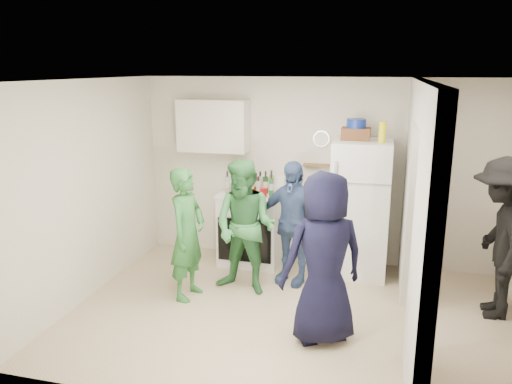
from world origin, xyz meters
TOP-DOWN VIEW (x-y plane):
  - floor at (0.00, 0.00)m, footprint 4.80×4.80m
  - wall_back at (0.00, 1.70)m, footprint 4.80×0.00m
  - wall_front at (0.00, -1.70)m, footprint 4.80×0.00m
  - wall_left at (-2.40, 0.00)m, footprint 0.00×3.40m
  - ceiling at (0.00, 0.00)m, footprint 4.80×4.80m
  - partition_pier_back at (1.20, 1.10)m, footprint 0.12×1.20m
  - partition_pier_front at (1.20, -1.10)m, footprint 0.12×1.20m
  - partition_header at (1.20, 0.00)m, footprint 0.12×1.00m
  - stove at (-0.83, 1.37)m, footprint 0.83×0.69m
  - upper_cabinet at (-1.40, 1.52)m, footprint 0.95×0.34m
  - fridge at (0.61, 1.34)m, footprint 0.72×0.70m
  - wicker_basket at (0.51, 1.39)m, footprint 0.35×0.25m
  - blue_bowl at (0.51, 1.39)m, footprint 0.24×0.24m
  - yellow_cup_stack_top at (0.83, 1.24)m, footprint 0.09×0.09m
  - wall_clock at (0.05, 1.68)m, footprint 0.22×0.02m
  - spice_shelf at (0.00, 1.65)m, footprint 0.35×0.08m
  - yellow_cup_stack_stove at (-0.95, 1.15)m, footprint 0.09×0.09m
  - red_cup at (-0.61, 1.17)m, footprint 0.09×0.09m
  - person_green_left at (-1.26, 0.14)m, footprint 0.44×0.61m
  - person_green_center at (-0.66, 0.45)m, footprint 0.88×0.75m
  - person_denim at (-0.18, 0.85)m, footprint 0.97×0.61m
  - person_navy at (0.36, -0.41)m, footprint 0.99×0.88m
  - person_nook at (2.10, 0.56)m, footprint 0.68×1.14m
  - bottle_a at (-1.11, 1.47)m, footprint 0.07×0.07m
  - bottle_b at (-1.01, 1.28)m, footprint 0.07×0.07m
  - bottle_c at (-0.91, 1.52)m, footprint 0.07×0.07m
  - bottle_d at (-0.82, 1.32)m, footprint 0.08×0.08m
  - bottle_e at (-0.75, 1.56)m, footprint 0.07×0.07m
  - bottle_f at (-0.64, 1.38)m, footprint 0.07×0.07m
  - bottle_g at (-0.58, 1.49)m, footprint 0.07×0.07m
  - bottle_h at (-1.13, 1.27)m, footprint 0.06×0.06m
  - bottle_i at (-0.79, 1.49)m, footprint 0.06×0.06m
  - bottle_j at (-0.53, 1.27)m, footprint 0.06×0.06m
  - bottle_k at (-1.03, 1.41)m, footprint 0.07×0.07m
  - bottle_l at (-0.69, 1.23)m, footprint 0.06×0.06m

SIDE VIEW (x-z plane):
  - floor at x=0.00m, z-range 0.00..0.00m
  - stove at x=-0.83m, z-range 0.00..0.98m
  - person_green_left at x=-1.26m, z-range 0.00..1.54m
  - person_denim at x=-0.18m, z-range 0.00..1.55m
  - person_green_center at x=-0.66m, z-range 0.00..1.60m
  - person_navy at x=0.36m, z-range 0.00..1.70m
  - person_nook at x=2.10m, z-range 0.00..1.74m
  - fridge at x=0.61m, z-range 0.00..1.74m
  - red_cup at x=-0.61m, z-range 0.98..1.10m
  - bottle_i at x=-0.79m, z-range 0.98..1.23m
  - yellow_cup_stack_stove at x=-0.95m, z-range 0.98..1.23m
  - bottle_e at x=-0.75m, z-range 0.98..1.24m
  - bottle_l at x=-0.69m, z-range 0.98..1.25m
  - bottle_c at x=-0.91m, z-range 0.98..1.27m
  - bottle_d at x=-0.82m, z-range 0.98..1.27m
  - bottle_g at x=-0.58m, z-range 0.98..1.28m
  - bottle_b at x=-1.01m, z-range 0.98..1.28m
  - bottle_a at x=-1.11m, z-range 0.98..1.29m
  - bottle_k at x=-1.03m, z-range 0.98..1.29m
  - bottle_h at x=-1.13m, z-range 0.98..1.29m
  - bottle_f at x=-0.64m, z-range 0.98..1.29m
  - bottle_j at x=-0.53m, z-range 0.98..1.29m
  - wall_back at x=0.00m, z-range -1.15..3.65m
  - wall_front at x=0.00m, z-range -1.15..3.65m
  - wall_left at x=-2.40m, z-range -0.45..2.95m
  - partition_pier_back at x=1.20m, z-range 0.00..2.50m
  - partition_pier_front at x=1.20m, z-range 0.00..2.50m
  - spice_shelf at x=0.00m, z-range 1.34..1.36m
  - wall_clock at x=0.05m, z-range 1.59..1.81m
  - wicker_basket at x=0.51m, z-range 1.74..1.89m
  - upper_cabinet at x=-1.40m, z-range 1.50..2.20m
  - yellow_cup_stack_top at x=0.83m, z-range 1.74..1.99m
  - blue_bowl at x=0.51m, z-range 1.89..2.00m
  - partition_header at x=1.20m, z-range 2.10..2.50m
  - ceiling at x=0.00m, z-range 2.50..2.50m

